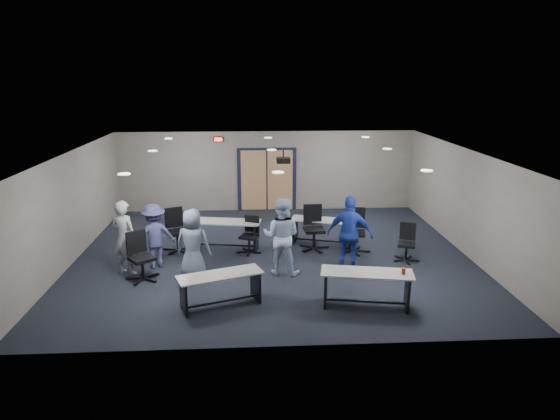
{
  "coord_description": "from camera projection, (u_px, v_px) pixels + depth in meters",
  "views": [
    {
      "loc": [
        -0.53,
        -12.17,
        4.55
      ],
      "look_at": [
        0.17,
        -0.3,
        1.29
      ],
      "focal_mm": 32.0,
      "sensor_mm": 36.0,
      "label": 1
    }
  ],
  "objects": [
    {
      "name": "chair_back_b",
      "position": [
        249.0,
        235.0,
        13.0
      ],
      "size": [
        0.8,
        0.8,
        0.96
      ],
      "primitive_type": null,
      "rotation": [
        0.0,
        0.0,
        -0.42
      ],
      "color": "black",
      "rests_on": "floor"
    },
    {
      "name": "table_back_left",
      "position": [
        225.0,
        230.0,
        13.29
      ],
      "size": [
        1.99,
        0.95,
        0.77
      ],
      "rotation": [
        0.0,
        0.0,
        -0.17
      ],
      "color": "#A6A49D",
      "rests_on": "floor"
    },
    {
      "name": "back_wall",
      "position": [
        267.0,
        171.0,
        16.93
      ],
      "size": [
        10.0,
        0.04,
        2.7
      ],
      "primitive_type": "cube",
      "color": "slate",
      "rests_on": "floor"
    },
    {
      "name": "left_wall",
      "position": [
        71.0,
        208.0,
        12.31
      ],
      "size": [
        0.04,
        9.0,
        2.7
      ],
      "primitive_type": "cube",
      "color": "slate",
      "rests_on": "floor"
    },
    {
      "name": "person_navy",
      "position": [
        350.0,
        234.0,
        11.68
      ],
      "size": [
        1.16,
        0.82,
        1.83
      ],
      "primitive_type": "imported",
      "rotation": [
        0.0,
        0.0,
        2.75
      ],
      "color": "#1D35A0",
      "rests_on": "floor"
    },
    {
      "name": "double_door",
      "position": [
        267.0,
        180.0,
        16.97
      ],
      "size": [
        2.0,
        0.07,
        2.2
      ],
      "color": "#101732",
      "rests_on": "back_wall"
    },
    {
      "name": "chair_back_d",
      "position": [
        355.0,
        231.0,
        13.01
      ],
      "size": [
        0.87,
        0.87,
        1.16
      ],
      "primitive_type": null,
      "rotation": [
        0.0,
        0.0,
        -0.22
      ],
      "color": "black",
      "rests_on": "floor"
    },
    {
      "name": "person_back",
      "position": [
        154.0,
        236.0,
        11.96
      ],
      "size": [
        1.17,
        0.95,
        1.58
      ],
      "primitive_type": "imported",
      "rotation": [
        0.0,
        0.0,
        3.56
      ],
      "color": "#44467A",
      "rests_on": "floor"
    },
    {
      "name": "ceiling_can_lights",
      "position": [
        272.0,
        151.0,
        12.48
      ],
      "size": [
        6.24,
        5.74,
        0.02
      ],
      "primitive_type": null,
      "color": "silver",
      "rests_on": "ceiling"
    },
    {
      "name": "table_front_left",
      "position": [
        220.0,
        284.0,
        10.0
      ],
      "size": [
        1.79,
        1.12,
        0.69
      ],
      "rotation": [
        0.0,
        0.0,
        0.36
      ],
      "color": "#A6A49D",
      "rests_on": "floor"
    },
    {
      "name": "ceiling_projector",
      "position": [
        283.0,
        160.0,
        12.81
      ],
      "size": [
        0.35,
        0.32,
        0.37
      ],
      "color": "black",
      "rests_on": "ceiling"
    },
    {
      "name": "chair_loose_right",
      "position": [
        407.0,
        243.0,
        12.42
      ],
      "size": [
        0.76,
        0.76,
        0.95
      ],
      "primitive_type": null,
      "rotation": [
        0.0,
        0.0,
        -0.34
      ],
      "color": "black",
      "rests_on": "floor"
    },
    {
      "name": "ceiling",
      "position": [
        272.0,
        152.0,
        12.24
      ],
      "size": [
        10.0,
        9.0,
        0.04
      ],
      "primitive_type": "cube",
      "color": "silver",
      "rests_on": "back_wall"
    },
    {
      "name": "chair_back_c",
      "position": [
        314.0,
        228.0,
        13.22
      ],
      "size": [
        0.79,
        0.79,
        1.18
      ],
      "primitive_type": null,
      "rotation": [
        0.0,
        0.0,
        0.07
      ],
      "color": "black",
      "rests_on": "floor"
    },
    {
      "name": "person_plaid",
      "position": [
        193.0,
        244.0,
        11.28
      ],
      "size": [
        0.89,
        0.67,
        1.65
      ],
      "primitive_type": "imported",
      "rotation": [
        0.0,
        0.0,
        2.95
      ],
      "color": "slate",
      "rests_on": "floor"
    },
    {
      "name": "table_front_right",
      "position": [
        367.0,
        283.0,
        9.98
      ],
      "size": [
        1.9,
        0.94,
        0.86
      ],
      "rotation": [
        0.0,
        0.0,
        -0.19
      ],
      "color": "#A6A49D",
      "rests_on": "floor"
    },
    {
      "name": "exit_sign",
      "position": [
        218.0,
        139.0,
        16.49
      ],
      "size": [
        0.32,
        0.07,
        0.18
      ],
      "color": "black",
      "rests_on": "back_wall"
    },
    {
      "name": "chair_loose_left",
      "position": [
        142.0,
        257.0,
        11.25
      ],
      "size": [
        0.98,
        0.98,
        1.12
      ],
      "primitive_type": null,
      "rotation": [
        0.0,
        0.0,
        0.64
      ],
      "color": "black",
      "rests_on": "floor"
    },
    {
      "name": "person_gray",
      "position": [
        125.0,
        238.0,
        11.5
      ],
      "size": [
        0.77,
        0.67,
        1.79
      ],
      "primitive_type": "imported",
      "rotation": [
        0.0,
        0.0,
        2.69
      ],
      "color": "#9FABAE",
      "rests_on": "floor"
    },
    {
      "name": "person_lightblue",
      "position": [
        281.0,
        236.0,
        11.55
      ],
      "size": [
        1.04,
        0.91,
        1.83
      ],
      "primitive_type": "imported",
      "rotation": [
        0.0,
        0.0,
        2.87
      ],
      "color": "#C0D6FF",
      "rests_on": "floor"
    },
    {
      "name": "floor",
      "position": [
        273.0,
        255.0,
        12.95
      ],
      "size": [
        10.0,
        10.0,
        0.0
      ],
      "primitive_type": "plane",
      "color": "black",
      "rests_on": "ground"
    },
    {
      "name": "chair_back_a",
      "position": [
        177.0,
        230.0,
        13.09
      ],
      "size": [
        0.96,
        0.96,
        1.14
      ],
      "primitive_type": null,
      "rotation": [
        0.0,
        0.0,
        0.43
      ],
      "color": "black",
      "rests_on": "floor"
    },
    {
      "name": "front_wall",
      "position": [
        285.0,
        274.0,
        8.26
      ],
      "size": [
        10.0,
        0.04,
        2.7
      ],
      "primitive_type": "cube",
      "color": "slate",
      "rests_on": "floor"
    },
    {
      "name": "table_back_right",
      "position": [
        322.0,
        227.0,
        13.67
      ],
      "size": [
        1.83,
        1.07,
        0.96
      ],
      "rotation": [
        0.0,
        0.0,
        -0.3
      ],
      "color": "#A6A49D",
      "rests_on": "floor"
    },
    {
      "name": "right_wall",
      "position": [
        466.0,
        202.0,
        12.88
      ],
      "size": [
        0.04,
        9.0,
        2.7
      ],
      "primitive_type": "cube",
      "color": "slate",
      "rests_on": "floor"
    }
  ]
}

